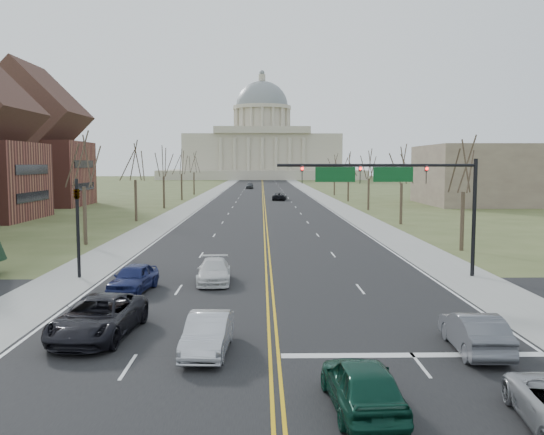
{
  "coord_description": "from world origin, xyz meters",
  "views": [
    {
      "loc": [
        -0.46,
        -21.08,
        6.9
      ],
      "look_at": [
        0.32,
        20.45,
        3.0
      ],
      "focal_mm": 38.0,
      "sensor_mm": 36.0,
      "label": 1
    }
  ],
  "objects_px": {
    "car_far_sb": "(250,186)",
    "car_sb_inner_second": "(214,271)",
    "signal_mast": "(392,183)",
    "signal_left": "(77,217)",
    "car_sb_outer_second": "(133,278)",
    "car_sb_outer_lead": "(98,317)",
    "car_nb_outer_lead": "(475,332)",
    "car_far_nb": "(279,196)",
    "car_nb_inner_lead": "(362,384)",
    "car_sb_inner_lead": "(208,334)"
  },
  "relations": [
    {
      "from": "car_sb_inner_second",
      "to": "car_far_sb",
      "type": "relative_size",
      "value": 0.96
    },
    {
      "from": "car_nb_outer_lead",
      "to": "car_sb_outer_second",
      "type": "bearing_deg",
      "value": -32.03
    },
    {
      "from": "signal_mast",
      "to": "signal_left",
      "type": "bearing_deg",
      "value": 180.0
    },
    {
      "from": "car_sb_outer_lead",
      "to": "car_far_sb",
      "type": "relative_size",
      "value": 1.19
    },
    {
      "from": "car_nb_outer_lead",
      "to": "car_sb_inner_second",
      "type": "bearing_deg",
      "value": -47.16
    },
    {
      "from": "signal_left",
      "to": "car_nb_inner_lead",
      "type": "distance_m",
      "value": 23.79
    },
    {
      "from": "car_sb_outer_second",
      "to": "car_far_nb",
      "type": "bearing_deg",
      "value": 90.24
    },
    {
      "from": "signal_mast",
      "to": "car_far_sb",
      "type": "distance_m",
      "value": 124.75
    },
    {
      "from": "car_nb_outer_lead",
      "to": "car_far_nb",
      "type": "xyz_separation_m",
      "value": [
        -4.37,
        87.99,
        -0.02
      ]
    },
    {
      "from": "car_nb_inner_lead",
      "to": "car_nb_outer_lead",
      "type": "height_order",
      "value": "car_nb_inner_lead"
    },
    {
      "from": "car_far_nb",
      "to": "car_far_sb",
      "type": "bearing_deg",
      "value": -75.06
    },
    {
      "from": "car_sb_outer_second",
      "to": "car_far_nb",
      "type": "relative_size",
      "value": 0.85
    },
    {
      "from": "car_sb_inner_lead",
      "to": "car_sb_inner_second",
      "type": "height_order",
      "value": "car_sb_inner_lead"
    },
    {
      "from": "signal_mast",
      "to": "signal_left",
      "type": "xyz_separation_m",
      "value": [
        -18.95,
        0.0,
        -2.05
      ]
    },
    {
      "from": "car_nb_outer_lead",
      "to": "car_far_nb",
      "type": "relative_size",
      "value": 0.86
    },
    {
      "from": "car_sb_inner_second",
      "to": "car_sb_outer_second",
      "type": "relative_size",
      "value": 1.05
    },
    {
      "from": "signal_left",
      "to": "car_far_sb",
      "type": "relative_size",
      "value": 1.25
    },
    {
      "from": "car_sb_inner_lead",
      "to": "car_sb_outer_second",
      "type": "distance_m",
      "value": 11.27
    },
    {
      "from": "car_far_nb",
      "to": "car_sb_inner_second",
      "type": "bearing_deg",
      "value": 92.73
    },
    {
      "from": "car_sb_outer_lead",
      "to": "car_sb_outer_second",
      "type": "relative_size",
      "value": 1.31
    },
    {
      "from": "car_nb_outer_lead",
      "to": "car_far_sb",
      "type": "distance_m",
      "value": 138.7
    },
    {
      "from": "car_sb_outer_lead",
      "to": "car_far_nb",
      "type": "distance_m",
      "value": 86.5
    },
    {
      "from": "car_sb_inner_second",
      "to": "car_sb_outer_lead",
      "type": "bearing_deg",
      "value": -112.28
    },
    {
      "from": "car_nb_inner_lead",
      "to": "car_sb_inner_lead",
      "type": "height_order",
      "value": "car_nb_inner_lead"
    },
    {
      "from": "signal_left",
      "to": "car_sb_outer_second",
      "type": "distance_m",
      "value": 6.42
    },
    {
      "from": "signal_mast",
      "to": "car_nb_outer_lead",
      "type": "height_order",
      "value": "signal_mast"
    },
    {
      "from": "signal_left",
      "to": "car_nb_inner_lead",
      "type": "bearing_deg",
      "value": -54.06
    },
    {
      "from": "car_sb_outer_second",
      "to": "signal_mast",
      "type": "bearing_deg",
      "value": 22.64
    },
    {
      "from": "signal_mast",
      "to": "car_nb_inner_lead",
      "type": "relative_size",
      "value": 2.71
    },
    {
      "from": "car_nb_outer_lead",
      "to": "car_far_sb",
      "type": "bearing_deg",
      "value": -82.79
    },
    {
      "from": "signal_mast",
      "to": "car_sb_outer_lead",
      "type": "xyz_separation_m",
      "value": [
        -14.41,
        -12.04,
        -4.95
      ]
    },
    {
      "from": "car_far_sb",
      "to": "car_sb_inner_second",
      "type": "bearing_deg",
      "value": -89.24
    },
    {
      "from": "car_sb_inner_second",
      "to": "car_sb_outer_second",
      "type": "xyz_separation_m",
      "value": [
        -4.14,
        -2.34,
        0.08
      ]
    },
    {
      "from": "signal_mast",
      "to": "car_nb_inner_lead",
      "type": "distance_m",
      "value": 20.4
    },
    {
      "from": "car_nb_outer_lead",
      "to": "car_sb_outer_second",
      "type": "relative_size",
      "value": 1.01
    },
    {
      "from": "car_sb_inner_lead",
      "to": "car_sb_inner_second",
      "type": "relative_size",
      "value": 0.92
    },
    {
      "from": "signal_left",
      "to": "car_sb_inner_second",
      "type": "distance_m",
      "value": 8.97
    },
    {
      "from": "car_nb_inner_lead",
      "to": "car_sb_outer_second",
      "type": "distance_m",
      "value": 18.03
    },
    {
      "from": "car_sb_inner_second",
      "to": "car_far_sb",
      "type": "height_order",
      "value": "car_far_sb"
    },
    {
      "from": "car_sb_inner_lead",
      "to": "car_sb_inner_second",
      "type": "bearing_deg",
      "value": 96.99
    },
    {
      "from": "signal_left",
      "to": "car_sb_inner_second",
      "type": "bearing_deg",
      "value": -10.77
    },
    {
      "from": "car_sb_outer_second",
      "to": "car_sb_outer_lead",
      "type": "bearing_deg",
      "value": -79.41
    },
    {
      "from": "signal_mast",
      "to": "signal_left",
      "type": "distance_m",
      "value": 19.06
    },
    {
      "from": "car_nb_inner_lead",
      "to": "car_sb_outer_second",
      "type": "xyz_separation_m",
      "value": [
        -9.71,
        15.2,
        -0.02
      ]
    },
    {
      "from": "car_nb_inner_lead",
      "to": "car_nb_outer_lead",
      "type": "relative_size",
      "value": 1.01
    },
    {
      "from": "signal_mast",
      "to": "car_sb_inner_second",
      "type": "bearing_deg",
      "value": -171.59
    },
    {
      "from": "signal_left",
      "to": "car_nb_outer_lead",
      "type": "bearing_deg",
      "value": -36.79
    },
    {
      "from": "car_nb_outer_lead",
      "to": "car_sb_inner_second",
      "type": "distance_m",
      "value": 16.41
    },
    {
      "from": "car_nb_outer_lead",
      "to": "car_sb_outer_second",
      "type": "distance_m",
      "value": 17.91
    },
    {
      "from": "car_nb_inner_lead",
      "to": "car_far_nb",
      "type": "distance_m",
      "value": 92.99
    }
  ]
}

